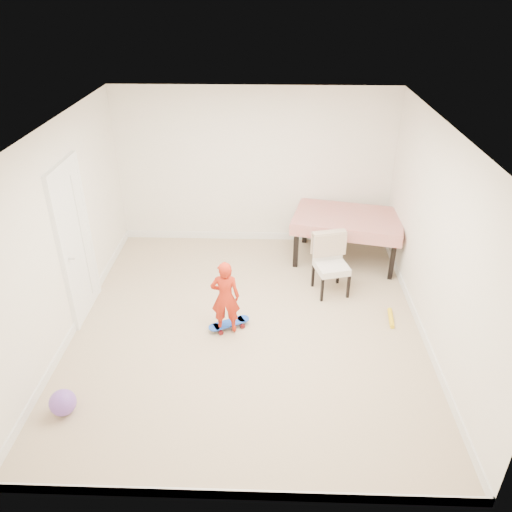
{
  "coord_description": "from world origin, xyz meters",
  "views": [
    {
      "loc": [
        0.28,
        -5.26,
        4.05
      ],
      "look_at": [
        0.1,
        0.2,
        0.95
      ],
      "focal_mm": 35.0,
      "sensor_mm": 36.0,
      "label": 1
    }
  ],
  "objects_px": {
    "dining_table": "(346,238)",
    "skateboard": "(229,325)",
    "dining_chair": "(332,265)",
    "child": "(225,299)",
    "balloon": "(63,403)"
  },
  "relations": [
    {
      "from": "child",
      "to": "balloon",
      "type": "bearing_deg",
      "value": 40.69
    },
    {
      "from": "child",
      "to": "skateboard",
      "type": "bearing_deg",
      "value": -111.35
    },
    {
      "from": "balloon",
      "to": "dining_chair",
      "type": "bearing_deg",
      "value": 38.51
    },
    {
      "from": "dining_chair",
      "to": "balloon",
      "type": "xyz_separation_m",
      "value": [
        -3.02,
        -2.41,
        -0.31
      ]
    },
    {
      "from": "balloon",
      "to": "skateboard",
      "type": "bearing_deg",
      "value": 42.77
    },
    {
      "from": "dining_chair",
      "to": "child",
      "type": "distance_m",
      "value": 1.73
    },
    {
      "from": "dining_table",
      "to": "skateboard",
      "type": "distance_m",
      "value": 2.57
    },
    {
      "from": "dining_table",
      "to": "balloon",
      "type": "relative_size",
      "value": 5.91
    },
    {
      "from": "dining_chair",
      "to": "balloon",
      "type": "relative_size",
      "value": 3.2
    },
    {
      "from": "dining_table",
      "to": "child",
      "type": "distance_m",
      "value": 2.63
    },
    {
      "from": "skateboard",
      "to": "child",
      "type": "height_order",
      "value": "child"
    },
    {
      "from": "child",
      "to": "dining_table",
      "type": "bearing_deg",
      "value": -133.18
    },
    {
      "from": "dining_chair",
      "to": "balloon",
      "type": "height_order",
      "value": "dining_chair"
    },
    {
      "from": "dining_table",
      "to": "balloon",
      "type": "distance_m",
      "value": 4.76
    },
    {
      "from": "dining_table",
      "to": "dining_chair",
      "type": "xyz_separation_m",
      "value": [
        -0.33,
        -0.97,
        0.06
      ]
    }
  ]
}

